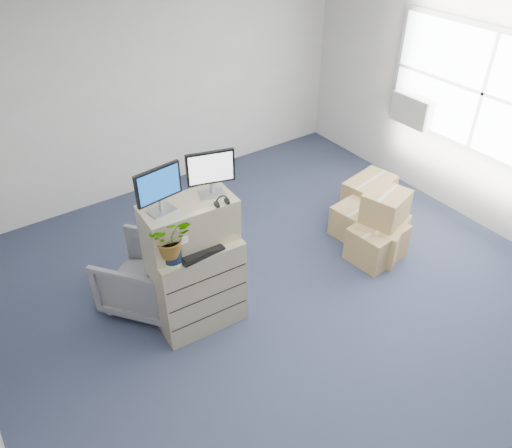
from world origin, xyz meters
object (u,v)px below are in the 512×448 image
at_px(monitor_right, 211,171).
at_px(potted_plant, 171,241).
at_px(keyboard, 201,253).
at_px(filing_cabinet_lower, 197,283).
at_px(water_bottle, 193,229).
at_px(office_chair, 143,273).
at_px(monitor_left, 159,188).

height_order(monitor_right, potted_plant, monitor_right).
distance_m(monitor_right, keyboard, 0.76).
distance_m(filing_cabinet_lower, keyboard, 0.54).
xyz_separation_m(filing_cabinet_lower, water_bottle, (0.04, 0.06, 0.62)).
relative_size(potted_plant, office_chair, 0.61).
bearing_deg(office_chair, filing_cabinet_lower, 83.97).
xyz_separation_m(filing_cabinet_lower, potted_plant, (-0.28, -0.13, 0.73)).
bearing_deg(filing_cabinet_lower, keyboard, -92.49).
xyz_separation_m(monitor_right, water_bottle, (-0.23, 0.00, -0.56)).
height_order(keyboard, potted_plant, potted_plant).
xyz_separation_m(filing_cabinet_lower, monitor_right, (0.26, 0.05, 1.18)).
distance_m(monitor_left, monitor_right, 0.51).
bearing_deg(monitor_left, monitor_right, -8.88).
relative_size(water_bottle, potted_plant, 0.48).
height_order(water_bottle, office_chair, water_bottle).
distance_m(filing_cabinet_lower, water_bottle, 0.63).
relative_size(filing_cabinet_lower, water_bottle, 4.31).
bearing_deg(monitor_right, potted_plant, -145.45).
xyz_separation_m(monitor_left, keyboard, (0.23, -0.23, -0.67)).
height_order(monitor_left, office_chair, monitor_left).
bearing_deg(potted_plant, filing_cabinet_lower, 24.58).
height_order(filing_cabinet_lower, monitor_right, monitor_right).
bearing_deg(potted_plant, monitor_left, 80.31).
distance_m(filing_cabinet_lower, monitor_left, 1.21).
relative_size(monitor_left, keyboard, 1.01).
relative_size(monitor_left, monitor_right, 1.00).
height_order(keyboard, office_chair, keyboard).
height_order(filing_cabinet_lower, water_bottle, water_bottle).
bearing_deg(office_chair, keyboard, 76.46).
height_order(water_bottle, potted_plant, potted_plant).
bearing_deg(monitor_right, water_bottle, -164.68).
bearing_deg(filing_cabinet_lower, potted_plant, -152.29).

